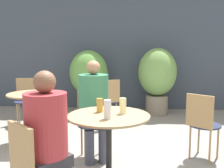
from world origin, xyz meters
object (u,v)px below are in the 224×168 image
object	(u,v)px
bistro_chair_1	(33,164)
bistro_chair_2	(26,97)
cafe_table_near	(109,130)
beer_glass_0	(123,106)
seated_person_1	(48,133)
beer_glass_1	(100,105)
potted_plant_1	(157,76)
bistro_chair_4	(202,121)
beer_glass_2	(107,109)
seated_person_0	(94,103)
cafe_table_far	(33,105)
bistro_chair_0	(92,117)
bistro_chair_3	(109,98)
potted_plant_0	(89,75)

from	to	relation	value
bistro_chair_1	bistro_chair_2	distance (m)	3.02
cafe_table_near	beer_glass_0	size ratio (longest dim) A/B	5.14
cafe_table_near	seated_person_1	distance (m)	0.70
bistro_chair_1	seated_person_1	world-z (taller)	seated_person_1
cafe_table_near	beer_glass_1	bearing A→B (deg)	133.34
cafe_table_near	potted_plant_1	world-z (taller)	potted_plant_1
cafe_table_near	bistro_chair_4	bearing A→B (deg)	33.57
beer_glass_2	seated_person_0	bearing A→B (deg)	107.21
bistro_chair_1	beer_glass_1	size ratio (longest dim) A/B	5.97
beer_glass_0	cafe_table_far	bearing A→B (deg)	141.06
bistro_chair_0	seated_person_0	bearing A→B (deg)	-90.00
potted_plant_1	cafe_table_near	bearing A→B (deg)	-103.73
seated_person_1	bistro_chair_3	bearing A→B (deg)	-56.03
seated_person_1	beer_glass_0	size ratio (longest dim) A/B	7.78
bistro_chair_0	bistro_chair_2	distance (m)	1.98
cafe_table_near	potted_plant_1	xyz separation A→B (m)	(0.74, 3.04, 0.23)
potted_plant_1	beer_glass_1	bearing A→B (deg)	-106.08
cafe_table_near	potted_plant_0	xyz separation A→B (m)	(-0.71, 3.04, 0.22)
potted_plant_1	bistro_chair_2	bearing A→B (deg)	-159.76
bistro_chair_0	beer_glass_1	bearing A→B (deg)	-94.73
seated_person_0	beer_glass_0	xyz separation A→B (m)	(0.38, -0.58, 0.09)
seated_person_0	seated_person_1	bearing A→B (deg)	-120.02
beer_glass_1	bistro_chair_3	bearing A→B (deg)	92.55
bistro_chair_2	potted_plant_1	xyz separation A→B (m)	(2.48, 0.91, 0.31)
beer_glass_0	bistro_chair_4	bearing A→B (deg)	34.68
cafe_table_far	bistro_chair_1	world-z (taller)	bistro_chair_1
cafe_table_near	cafe_table_far	world-z (taller)	same
beer_glass_0	bistro_chair_0	bearing A→B (deg)	121.11
bistro_chair_0	beer_glass_1	distance (m)	0.75
bistro_chair_1	potted_plant_1	xyz separation A→B (m)	(1.26, 3.68, 0.31)
bistro_chair_3	bistro_chair_0	bearing A→B (deg)	58.42
potted_plant_1	seated_person_0	bearing A→B (deg)	-112.34
bistro_chair_4	beer_glass_1	bearing A→B (deg)	65.17
bistro_chair_3	potted_plant_0	size ratio (longest dim) A/B	0.62
seated_person_1	potted_plant_0	bearing A→B (deg)	-46.31
bistro_chair_0	seated_person_1	distance (m)	1.33
cafe_table_near	bistro_chair_1	distance (m)	0.83
cafe_table_near	seated_person_1	size ratio (longest dim) A/B	0.66
beer_glass_1	beer_glass_2	distance (m)	0.28
bistro_chair_2	potted_plant_0	bearing A→B (deg)	25.01
bistro_chair_2	bistro_chair_4	size ratio (longest dim) A/B	1.00
beer_glass_2	bistro_chair_1	bearing A→B (deg)	-136.81
bistro_chair_1	seated_person_0	bearing A→B (deg)	-63.10
cafe_table_far	seated_person_0	size ratio (longest dim) A/B	0.60
cafe_table_near	cafe_table_far	xyz separation A→B (m)	(-1.21, 1.15, -0.02)
bistro_chair_0	beer_glass_2	size ratio (longest dim) A/B	4.74
cafe_table_far	bistro_chair_3	distance (m)	1.40
cafe_table_far	potted_plant_0	xyz separation A→B (m)	(0.50, 1.89, 0.25)
bistro_chair_2	potted_plant_0	distance (m)	1.41
bistro_chair_0	beer_glass_2	bearing A→B (deg)	-93.06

